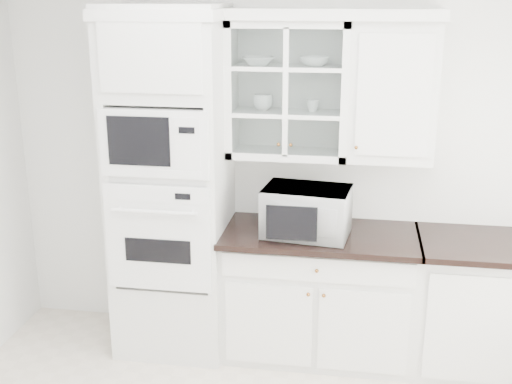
# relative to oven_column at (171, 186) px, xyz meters

# --- Properties ---
(room_shell) EXTENTS (4.00, 3.50, 2.70)m
(room_shell) POSITION_rel_oven_column_xyz_m (0.75, -0.99, 0.58)
(room_shell) COLOR white
(room_shell) RESTS_ON ground
(oven_column) EXTENTS (0.76, 0.68, 2.40)m
(oven_column) POSITION_rel_oven_column_xyz_m (0.00, 0.00, 0.00)
(oven_column) COLOR silver
(oven_column) RESTS_ON ground
(base_cabinet_run) EXTENTS (1.32, 0.67, 0.92)m
(base_cabinet_run) POSITION_rel_oven_column_xyz_m (1.03, 0.03, -0.74)
(base_cabinet_run) COLOR silver
(base_cabinet_run) RESTS_ON ground
(extra_base_cabinet) EXTENTS (0.72, 0.67, 0.92)m
(extra_base_cabinet) POSITION_rel_oven_column_xyz_m (2.03, 0.03, -0.74)
(extra_base_cabinet) COLOR silver
(extra_base_cabinet) RESTS_ON ground
(upper_cabinet_glass) EXTENTS (0.80, 0.33, 0.90)m
(upper_cabinet_glass) POSITION_rel_oven_column_xyz_m (0.78, 0.17, 0.65)
(upper_cabinet_glass) COLOR silver
(upper_cabinet_glass) RESTS_ON room_shell
(upper_cabinet_solid) EXTENTS (0.55, 0.33, 0.90)m
(upper_cabinet_solid) POSITION_rel_oven_column_xyz_m (1.46, 0.17, 0.65)
(upper_cabinet_solid) COLOR silver
(upper_cabinet_solid) RESTS_ON room_shell
(crown_molding) EXTENTS (2.14, 0.38, 0.07)m
(crown_molding) POSITION_rel_oven_column_xyz_m (0.68, 0.14, 1.14)
(crown_molding) COLOR white
(crown_molding) RESTS_ON room_shell
(countertop_microwave) EXTENTS (0.61, 0.52, 0.32)m
(countertop_microwave) POSITION_rel_oven_column_xyz_m (0.94, -0.03, -0.12)
(countertop_microwave) COLOR white
(countertop_microwave) RESTS_ON base_cabinet_run
(bowl_a) EXTENTS (0.25, 0.25, 0.05)m
(bowl_a) POSITION_rel_oven_column_xyz_m (0.58, 0.15, 0.84)
(bowl_a) COLOR white
(bowl_a) RESTS_ON upper_cabinet_glass
(bowl_b) EXTENTS (0.23, 0.23, 0.06)m
(bowl_b) POSITION_rel_oven_column_xyz_m (0.95, 0.17, 0.84)
(bowl_b) COLOR white
(bowl_b) RESTS_ON upper_cabinet_glass
(cup_a) EXTENTS (0.16, 0.16, 0.11)m
(cup_a) POSITION_rel_oven_column_xyz_m (0.61, 0.18, 0.56)
(cup_a) COLOR white
(cup_a) RESTS_ON upper_cabinet_glass
(cup_b) EXTENTS (0.11, 0.11, 0.08)m
(cup_b) POSITION_rel_oven_column_xyz_m (0.94, 0.17, 0.55)
(cup_b) COLOR white
(cup_b) RESTS_ON upper_cabinet_glass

